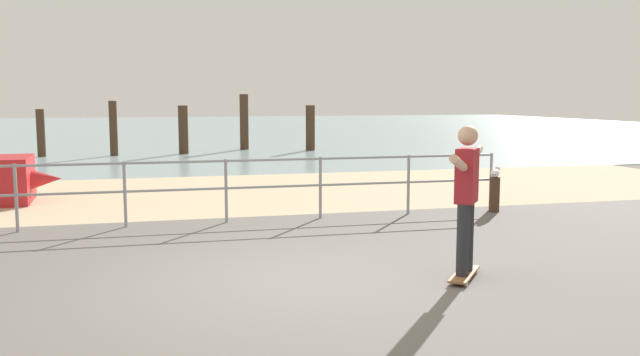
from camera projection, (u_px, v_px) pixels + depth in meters
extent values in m
cube|color=#605B56|center=(290.00, 311.00, 6.41)|extent=(24.00, 10.00, 0.04)
cube|color=tan|center=(214.00, 194.00, 14.11)|extent=(24.00, 6.00, 0.04)
cube|color=#849EA3|center=(173.00, 130.00, 41.06)|extent=(72.00, 50.00, 0.04)
cylinder|color=gray|center=(16.00, 199.00, 9.99)|extent=(0.05, 0.05, 1.05)
cylinder|color=gray|center=(125.00, 195.00, 10.37)|extent=(0.05, 0.05, 1.05)
cylinder|color=gray|center=(226.00, 191.00, 10.75)|extent=(0.05, 0.05, 1.05)
cylinder|color=gray|center=(320.00, 188.00, 11.13)|extent=(0.05, 0.05, 1.05)
cylinder|color=gray|center=(408.00, 185.00, 11.51)|extent=(0.05, 0.05, 1.05)
cylinder|color=gray|center=(491.00, 182.00, 11.89)|extent=(0.05, 0.05, 1.05)
cylinder|color=gray|center=(176.00, 162.00, 10.50)|extent=(10.98, 0.04, 0.04)
cylinder|color=gray|center=(176.00, 190.00, 10.56)|extent=(10.98, 0.04, 0.04)
cone|color=#B21E23|center=(32.00, 179.00, 12.91)|extent=(1.13, 0.81, 0.77)
cube|color=brown|center=(464.00, 274.00, 7.47)|extent=(0.65, 0.76, 0.02)
cylinder|color=silver|center=(462.00, 271.00, 7.77)|extent=(0.06, 0.07, 0.06)
cylinder|color=silver|center=(476.00, 272.00, 7.70)|extent=(0.06, 0.07, 0.06)
cylinder|color=silver|center=(451.00, 283.00, 7.26)|extent=(0.06, 0.07, 0.06)
cylinder|color=silver|center=(466.00, 285.00, 7.19)|extent=(0.06, 0.07, 0.06)
cylinder|color=#26262B|center=(467.00, 236.00, 7.53)|extent=(0.14, 0.14, 0.80)
cylinder|color=#26262B|center=(463.00, 240.00, 7.31)|extent=(0.14, 0.14, 0.80)
cube|color=maroon|center=(467.00, 176.00, 7.34)|extent=(0.38, 0.41, 0.60)
sphere|color=tan|center=(468.00, 136.00, 7.28)|extent=(0.22, 0.22, 0.22)
cylinder|color=tan|center=(475.00, 156.00, 7.72)|extent=(0.41, 0.49, 0.23)
cylinder|color=tan|center=(459.00, 163.00, 6.91)|extent=(0.41, 0.49, 0.23)
cylinder|color=#422D1E|center=(494.00, 195.00, 11.76)|extent=(0.18, 0.18, 0.64)
ellipsoid|color=white|center=(495.00, 173.00, 11.71)|extent=(0.32, 0.33, 0.14)
sphere|color=white|center=(498.00, 169.00, 11.87)|extent=(0.09, 0.09, 0.09)
cone|color=gold|center=(498.00, 168.00, 11.92)|extent=(0.05, 0.05, 0.02)
cube|color=slate|center=(493.00, 174.00, 11.57)|extent=(0.14, 0.14, 0.02)
cylinder|color=#422D1E|center=(41.00, 133.00, 22.44)|extent=(0.27, 0.27, 1.62)
cylinder|color=#422D1E|center=(113.00, 129.00, 22.80)|extent=(0.27, 0.27, 1.89)
cylinder|color=#422D1E|center=(183.00, 130.00, 23.57)|extent=(0.34, 0.34, 1.73)
cylinder|color=#422D1E|center=(244.00, 122.00, 25.49)|extent=(0.33, 0.33, 2.13)
cylinder|color=#422D1E|center=(310.00, 128.00, 25.08)|extent=(0.35, 0.35, 1.71)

